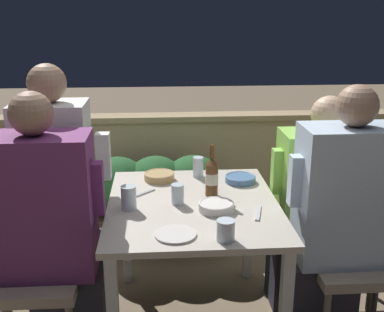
{
  "coord_description": "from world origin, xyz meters",
  "views": [
    {
      "loc": [
        -0.16,
        -2.2,
        1.63
      ],
      "look_at": [
        0.0,
        0.07,
        0.92
      ],
      "focal_mm": 45.0,
      "sensor_mm": 36.0,
      "label": 1
    }
  ],
  "objects": [
    {
      "name": "chair_right_near",
      "position": [
        0.89,
        -0.16,
        0.52
      ],
      "size": [
        0.46,
        0.46,
        0.85
      ],
      "color": "gray",
      "rests_on": "ground_plane"
    },
    {
      "name": "bowl_1",
      "position": [
        0.28,
        0.27,
        0.72
      ],
      "size": [
        0.17,
        0.17,
        0.04
      ],
      "color": "#4C709E",
      "rests_on": "dining_table"
    },
    {
      "name": "chair_left_far",
      "position": [
        -0.86,
        0.15,
        0.52
      ],
      "size": [
        0.46,
        0.46,
        0.85
      ],
      "color": "gray",
      "rests_on": "ground_plane"
    },
    {
      "name": "beer_bottle",
      "position": [
        0.1,
        0.09,
        0.8
      ],
      "size": [
        0.07,
        0.07,
        0.27
      ],
      "color": "brown",
      "rests_on": "dining_table"
    },
    {
      "name": "person_green_blouse",
      "position": [
        0.68,
        0.17,
        0.59
      ],
      "size": [
        0.52,
        0.26,
        1.2
      ],
      "color": "#282833",
      "rests_on": "ground_plane"
    },
    {
      "name": "planter_hedge",
      "position": [
        -0.19,
        0.89,
        0.37
      ],
      "size": [
        0.94,
        0.47,
        0.66
      ],
      "color": "brown",
      "rests_on": "ground_plane"
    },
    {
      "name": "fork_0",
      "position": [
        0.3,
        -0.15,
        0.7
      ],
      "size": [
        0.06,
        0.17,
        0.01
      ],
      "color": "silver",
      "rests_on": "dining_table"
    },
    {
      "name": "chair_left_near",
      "position": [
        -0.86,
        -0.18,
        0.52
      ],
      "size": [
        0.46,
        0.46,
        0.85
      ],
      "color": "gray",
      "rests_on": "ground_plane"
    },
    {
      "name": "person_white_polo",
      "position": [
        -0.67,
        0.15,
        0.7
      ],
      "size": [
        0.47,
        0.26,
        1.37
      ],
      "color": "#282833",
      "rests_on": "ground_plane"
    },
    {
      "name": "plate_0",
      "position": [
        -0.1,
        -0.35,
        0.71
      ],
      "size": [
        0.18,
        0.18,
        0.01
      ],
      "color": "silver",
      "rests_on": "dining_table"
    },
    {
      "name": "bowl_2",
      "position": [
        0.1,
        -0.1,
        0.72
      ],
      "size": [
        0.17,
        0.17,
        0.04
      ],
      "color": "silver",
      "rests_on": "dining_table"
    },
    {
      "name": "dining_table",
      "position": [
        0.0,
        0.0,
        0.61
      ],
      "size": [
        0.84,
        0.98,
        0.7
      ],
      "color": "#BCB2A3",
      "rests_on": "ground_plane"
    },
    {
      "name": "parapet_wall",
      "position": [
        0.0,
        1.34,
        0.43
      ],
      "size": [
        9.0,
        0.18,
        0.85
      ],
      "color": "tan",
      "rests_on": "ground_plane"
    },
    {
      "name": "person_purple_stripe",
      "position": [
        -0.67,
        -0.18,
        0.65
      ],
      "size": [
        0.52,
        0.26,
        1.3
      ],
      "color": "#282833",
      "rests_on": "ground_plane"
    },
    {
      "name": "bowl_0",
      "position": [
        -0.17,
        0.34,
        0.72
      ],
      "size": [
        0.17,
        0.17,
        0.04
      ],
      "color": "tan",
      "rests_on": "dining_table"
    },
    {
      "name": "chair_right_far",
      "position": [
        0.89,
        0.17,
        0.52
      ],
      "size": [
        0.46,
        0.46,
        0.85
      ],
      "color": "gray",
      "rests_on": "ground_plane"
    },
    {
      "name": "person_blue_shirt",
      "position": [
        0.69,
        -0.16,
        0.65
      ],
      "size": [
        0.52,
        0.26,
        1.31
      ],
      "color": "#282833",
      "rests_on": "ground_plane"
    },
    {
      "name": "glass_cup_3",
      "position": [
        0.11,
        -0.41,
        0.75
      ],
      "size": [
        0.08,
        0.08,
        0.09
      ],
      "color": "silver",
      "rests_on": "dining_table"
    },
    {
      "name": "glass_cup_1",
      "position": [
        0.06,
        0.38,
        0.76
      ],
      "size": [
        0.06,
        0.06,
        0.12
      ],
      "color": "silver",
      "rests_on": "dining_table"
    },
    {
      "name": "fork_1",
      "position": [
        -0.26,
        0.13,
        0.7
      ],
      "size": [
        0.14,
        0.13,
        0.01
      ],
      "color": "silver",
      "rests_on": "dining_table"
    },
    {
      "name": "glass_cup_2",
      "position": [
        -0.31,
        -0.06,
        0.76
      ],
      "size": [
        0.07,
        0.07,
        0.12
      ],
      "color": "silver",
      "rests_on": "dining_table"
    },
    {
      "name": "glass_cup_0",
      "position": [
        -0.08,
        -0.01,
        0.75
      ],
      "size": [
        0.06,
        0.06,
        0.1
      ],
      "color": "silver",
      "rests_on": "dining_table"
    }
  ]
}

